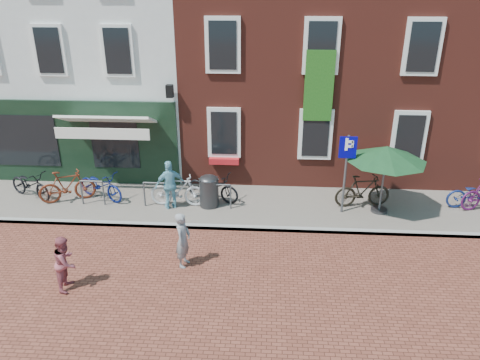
# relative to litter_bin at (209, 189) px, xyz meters

# --- Properties ---
(ground) EXTENTS (80.00, 80.00, 0.00)m
(ground) POSITION_rel_litter_bin_xyz_m (-0.16, -1.35, -0.67)
(ground) COLOR brown
(sidewalk) EXTENTS (24.00, 3.00, 0.10)m
(sidewalk) POSITION_rel_litter_bin_xyz_m (0.84, 0.15, -0.62)
(sidewalk) COLOR slate
(sidewalk) RESTS_ON ground
(building_stucco) EXTENTS (8.00, 8.00, 9.00)m
(building_stucco) POSITION_rel_litter_bin_xyz_m (-5.16, 5.65, 3.83)
(building_stucco) COLOR silver
(building_stucco) RESTS_ON ground
(building_brick_mid) EXTENTS (6.00, 8.00, 10.00)m
(building_brick_mid) POSITION_rel_litter_bin_xyz_m (1.84, 5.65, 4.33)
(building_brick_mid) COLOR maroon
(building_brick_mid) RESTS_ON ground
(building_brick_right) EXTENTS (6.00, 8.00, 10.00)m
(building_brick_right) POSITION_rel_litter_bin_xyz_m (7.84, 5.65, 4.33)
(building_brick_right) COLOR maroon
(building_brick_right) RESTS_ON ground
(litter_bin) EXTENTS (0.60, 0.60, 1.10)m
(litter_bin) POSITION_rel_litter_bin_xyz_m (0.00, 0.00, 0.00)
(litter_bin) COLOR #333234
(litter_bin) RESTS_ON sidewalk
(parking_sign) EXTENTS (0.50, 0.07, 2.46)m
(parking_sign) POSITION_rel_litter_bin_xyz_m (4.10, -0.16, 1.12)
(parking_sign) COLOR #4C4C4F
(parking_sign) RESTS_ON sidewalk
(parasol) EXTENTS (2.37, 2.37, 2.22)m
(parasol) POSITION_rel_litter_bin_xyz_m (5.26, -0.05, 1.41)
(parasol) COLOR #4C4C4F
(parasol) RESTS_ON sidewalk
(woman) EXTENTS (0.44, 0.58, 1.45)m
(woman) POSITION_rel_litter_bin_xyz_m (-0.24, -3.15, 0.06)
(woman) COLOR gray
(woman) RESTS_ON ground
(boy) EXTENTS (0.54, 0.67, 1.34)m
(boy) POSITION_rel_litter_bin_xyz_m (-2.77, -4.23, 0.01)
(boy) COLOR #A14953
(boy) RESTS_ON ground
(cafe_person) EXTENTS (0.99, 0.73, 1.56)m
(cafe_person) POSITION_rel_litter_bin_xyz_m (-1.16, -0.21, 0.21)
(cafe_person) COLOR #73B6C9
(cafe_person) RESTS_ON sidewalk
(bicycle_0) EXTENTS (1.89, 1.36, 0.94)m
(bicycle_0) POSITION_rel_litter_bin_xyz_m (-5.86, 0.22, -0.09)
(bicycle_0) COLOR black
(bicycle_0) RESTS_ON sidewalk
(bicycle_1) EXTENTS (1.79, 1.15, 1.05)m
(bicycle_1) POSITION_rel_litter_bin_xyz_m (-4.55, 0.04, -0.04)
(bicycle_1) COLOR #602312
(bicycle_1) RESTS_ON sidewalk
(bicycle_2) EXTENTS (1.89, 1.37, 0.94)m
(bicycle_2) POSITION_rel_litter_bin_xyz_m (-3.55, 0.29, -0.09)
(bicycle_2) COLOR #0B1656
(bicycle_2) RESTS_ON sidewalk
(bicycle_3) EXTENTS (1.75, 0.50, 1.05)m
(bicycle_3) POSITION_rel_litter_bin_xyz_m (-0.97, -0.05, -0.04)
(bicycle_3) COLOR #BBBBBE
(bicycle_3) RESTS_ON sidewalk
(bicycle_4) EXTENTS (1.90, 1.21, 0.94)m
(bicycle_4) POSITION_rel_litter_bin_xyz_m (0.07, 0.42, -0.09)
(bicycle_4) COLOR black
(bicycle_4) RESTS_ON sidewalk
(bicycle_5) EXTENTS (1.80, 0.76, 1.05)m
(bicycle_5) POSITION_rel_litter_bin_xyz_m (4.77, 0.29, -0.04)
(bicycle_5) COLOR black
(bicycle_5) RESTS_ON sidewalk
(bicycle_6) EXTENTS (1.83, 0.71, 0.94)m
(bicycle_6) POSITION_rel_litter_bin_xyz_m (8.25, 0.40, -0.09)
(bicycle_6) COLOR navy
(bicycle_6) RESTS_ON sidewalk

